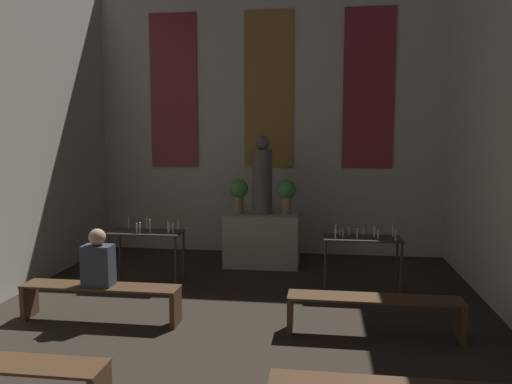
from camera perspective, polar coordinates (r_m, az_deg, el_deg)
name	(u,v)px	position (r m, az deg, el deg)	size (l,w,h in m)	color
wall_back	(269,116)	(9.62, 1.49, 8.63)	(6.83, 0.16, 5.21)	beige
altar	(262,239)	(8.80, 0.71, -5.44)	(1.29, 0.73, 0.92)	#ADA38E
statue	(262,178)	(8.64, 0.72, 1.59)	(0.34, 0.34, 1.36)	#5B5651
flower_vase_left	(239,192)	(8.72, -2.01, 0.03)	(0.34, 0.34, 0.60)	#937A5B
flower_vase_right	(286,192)	(8.62, 3.47, -0.06)	(0.34, 0.34, 0.60)	#937A5B
candle_rack_left	(147,239)	(7.85, -12.37, -5.23)	(1.11, 0.49, 1.02)	#332D28
candle_rack_right	(362,245)	(7.40, 12.05, -5.96)	(1.11, 0.49, 1.02)	#332D28
pew_back_left	(101,295)	(6.56, -17.33, -11.16)	(1.97, 0.36, 0.45)	#4C331E
pew_back_right	(374,307)	(6.01, 13.31, -12.72)	(1.97, 0.36, 0.45)	#4C331E
person_seated	(98,261)	(6.45, -17.60, -7.49)	(0.36, 0.24, 0.71)	#383D47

